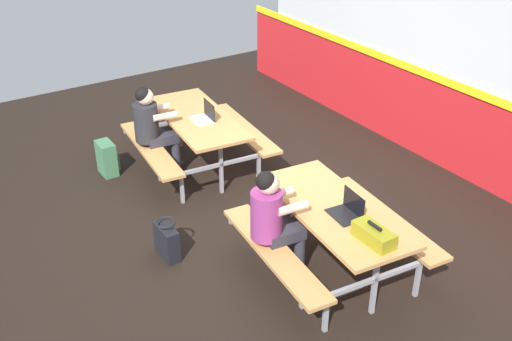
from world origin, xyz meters
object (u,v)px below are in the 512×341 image
at_px(student_further, 274,217).
at_px(laptop_dark, 347,211).
at_px(laptop_silver, 204,116).
at_px(backpack_dark, 107,158).
at_px(picnic_table_right, 333,222).
at_px(student_nearer, 153,124).
at_px(toolbox_grey, 374,235).
at_px(tote_bag_bright, 167,241).
at_px(picnic_table_left, 198,128).

height_order(student_further, laptop_dark, student_further).
bearing_deg(student_further, laptop_dark, 54.98).
height_order(laptop_silver, backpack_dark, laptop_silver).
relative_size(laptop_dark, backpack_dark, 0.78).
bearing_deg(picnic_table_right, student_nearer, -167.16).
xyz_separation_m(toolbox_grey, backpack_dark, (-3.70, -1.07, -0.60)).
bearing_deg(student_nearer, backpack_dark, -125.59).
distance_m(student_nearer, laptop_silver, 0.64).
bearing_deg(toolbox_grey, picnic_table_right, 173.98).
height_order(laptop_silver, laptop_dark, same).
xyz_separation_m(laptop_dark, backpack_dark, (-3.26, -1.15, -0.57)).
bearing_deg(backpack_dark, tote_bag_bright, -3.76).
bearing_deg(backpack_dark, picnic_table_left, 64.08).
distance_m(toolbox_grey, backpack_dark, 3.90).
bearing_deg(backpack_dark, student_further, 11.70).
height_order(backpack_dark, tote_bag_bright, backpack_dark).
bearing_deg(backpack_dark, laptop_silver, 58.42).
xyz_separation_m(laptop_dark, toolbox_grey, (0.44, -0.08, 0.02)).
height_order(picnic_table_left, picnic_table_right, same).
relative_size(picnic_table_right, backpack_dark, 4.16).
relative_size(toolbox_grey, backpack_dark, 0.91).
bearing_deg(tote_bag_bright, picnic_table_right, 49.21).
distance_m(picnic_table_left, backpack_dark, 1.22).
distance_m(student_nearer, tote_bag_bright, 1.83).
distance_m(laptop_silver, laptop_dark, 2.60).
bearing_deg(student_further, student_nearer, -178.03).
bearing_deg(laptop_dark, tote_bag_bright, -134.37).
relative_size(student_nearer, tote_bag_bright, 2.81).
bearing_deg(tote_bag_bright, laptop_silver, 138.08).
bearing_deg(laptop_silver, picnic_table_right, 1.32).
bearing_deg(picnic_table_left, toolbox_grey, 0.25).
xyz_separation_m(laptop_silver, tote_bag_bright, (1.34, -1.21, -0.59)).
bearing_deg(tote_bag_bright, toolbox_grey, 35.21).
height_order(picnic_table_left, student_further, student_further).
bearing_deg(picnic_table_left, student_nearer, -105.19).
bearing_deg(student_nearer, picnic_table_right, 12.84).
bearing_deg(picnic_table_right, picnic_table_left, -178.27).
height_order(picnic_table_right, laptop_silver, laptop_silver).
bearing_deg(student_nearer, tote_bag_bright, -21.32).
xyz_separation_m(picnic_table_right, student_nearer, (-2.73, -0.62, 0.13)).
bearing_deg(tote_bag_bright, laptop_dark, 45.63).
bearing_deg(backpack_dark, picnic_table_right, 20.08).
distance_m(picnic_table_left, student_further, 2.40).
bearing_deg(picnic_table_right, backpack_dark, -159.92).
bearing_deg(toolbox_grey, tote_bag_bright, -144.79).
height_order(picnic_table_right, student_nearer, student_nearer).
xyz_separation_m(picnic_table_right, toolbox_grey, (0.61, -0.06, 0.24)).
xyz_separation_m(laptop_silver, laptop_dark, (2.60, 0.08, 0.00)).
bearing_deg(student_nearer, laptop_dark, 12.51).
distance_m(picnic_table_right, laptop_dark, 0.27).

